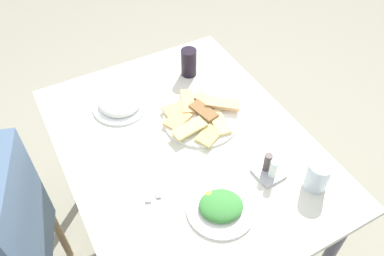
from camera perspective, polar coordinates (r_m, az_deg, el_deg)
name	(u,v)px	position (r m, az deg, el deg)	size (l,w,h in m)	color
ground_plane	(187,237)	(2.02, -0.69, -15.69)	(6.00, 6.00, 0.00)	gray
dining_table	(186,157)	(1.48, -0.90, -4.26)	(1.10, 0.85, 0.72)	silver
dining_chair	(6,248)	(1.59, -25.56, -15.64)	(0.53, 0.53, 0.88)	#49617D
pide_platter	(201,117)	(1.49, 1.27, 1.67)	(0.31, 0.31, 0.04)	white
salad_plate_greens	(221,207)	(1.24, 4.22, -11.42)	(0.22, 0.22, 0.04)	white
salad_plate_rice	(120,103)	(1.56, -10.49, 3.63)	(0.22, 0.22, 0.05)	white
soda_can	(189,62)	(1.66, -0.47, 9.58)	(0.07, 0.07, 0.12)	black
drinking_glass	(318,175)	(1.32, 17.93, -6.61)	(0.08, 0.08, 0.11)	silver
paper_napkin	(153,179)	(1.32, -5.74, -7.39)	(0.12, 0.12, 0.00)	white
fork	(158,176)	(1.32, -5.04, -7.00)	(0.17, 0.02, 0.01)	silver
spoon	(148,180)	(1.32, -6.47, -7.58)	(0.17, 0.02, 0.01)	silver
condiment_caddy	(269,169)	(1.33, 11.29, -5.96)	(0.09, 0.09, 0.08)	#B2B2B7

